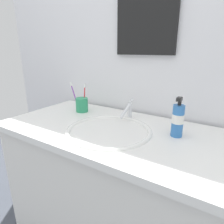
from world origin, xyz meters
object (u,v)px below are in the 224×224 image
at_px(faucet, 128,110).
at_px(wall_mirror, 146,9).
at_px(toothbrush_purple, 74,95).
at_px(soap_dispenser, 178,120).
at_px(toothbrush_cup, 82,105).
at_px(toothbrush_red, 85,95).

relative_size(faucet, wall_mirror, 0.31).
xyz_separation_m(toothbrush_purple, soap_dispenser, (0.66, -0.03, -0.03)).
bearing_deg(toothbrush_purple, toothbrush_cup, 28.42).
bearing_deg(faucet, toothbrush_purple, -171.71).
xyz_separation_m(toothbrush_cup, toothbrush_red, (0.00, 0.03, 0.06)).
bearing_deg(soap_dispenser, wall_mirror, 140.17).
xyz_separation_m(soap_dispenser, wall_mirror, (-0.28, 0.24, 0.51)).
relative_size(soap_dispenser, wall_mirror, 0.39).
height_order(toothbrush_red, soap_dispenser, soap_dispenser).
height_order(faucet, wall_mirror, wall_mirror).
relative_size(faucet, soap_dispenser, 0.78).
bearing_deg(toothbrush_purple, faucet, 8.29).
xyz_separation_m(faucet, wall_mirror, (0.02, 0.15, 0.54)).
height_order(soap_dispenser, wall_mirror, wall_mirror).
bearing_deg(wall_mirror, toothbrush_cup, -151.71).
xyz_separation_m(faucet, soap_dispenser, (0.30, -0.09, 0.03)).
height_order(toothbrush_cup, soap_dispenser, soap_dispenser).
height_order(faucet, toothbrush_red, toothbrush_red).
relative_size(toothbrush_cup, toothbrush_purple, 0.48).
relative_size(toothbrush_cup, toothbrush_red, 0.52).
xyz_separation_m(toothbrush_cup, toothbrush_purple, (-0.04, -0.02, 0.07)).
height_order(toothbrush_red, wall_mirror, wall_mirror).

